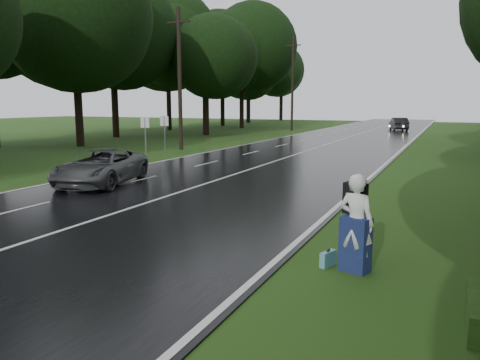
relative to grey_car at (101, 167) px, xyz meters
The scene contains 14 objects.
ground 7.71m from the grey_car, 60.31° to the right, with size 160.00×160.00×0.00m, color #254715.
road 13.88m from the grey_car, 74.09° to the left, with size 12.00×140.00×0.04m, color black.
lane_center 13.88m from the grey_car, 74.09° to the left, with size 0.12×140.00×0.01m, color silver.
grey_car is the anchor object (origin of this frame).
far_car 43.97m from the grey_car, 80.98° to the left, with size 1.61×4.62×1.52m, color black.
hitchhiker 12.43m from the grey_car, 25.94° to the right, with size 0.82×0.79×1.95m.
suitcase 11.94m from the grey_car, 26.92° to the right, with size 0.13×0.44×0.31m, color teal.
utility_pole_mid 14.33m from the grey_car, 109.16° to the left, with size 1.80×0.28×9.69m, color black, non-canonical shape.
utility_pole_far 38.52m from the grey_car, 97.01° to the left, with size 1.80×0.28×10.96m, color black, non-canonical shape.
road_sign_a 8.38m from the grey_car, 114.04° to the left, with size 0.59×0.10×2.45m, color white, non-canonical shape.
road_sign_b 10.20m from the grey_car, 109.53° to the left, with size 0.59×0.10×2.48m, color white, non-canonical shape.
tree_left_d 18.18m from the grey_car, 136.32° to the left, with size 10.30×10.30×16.10m, color black, non-canonical shape.
tree_left_e 29.44m from the grey_car, 110.74° to the left, with size 8.95×8.95×13.98m, color black, non-canonical shape.
tree_left_f 43.23m from the grey_car, 107.07° to the left, with size 11.74×11.74×18.35m, color black, non-canonical shape.
Camera 1 is at (8.95, -7.57, 3.28)m, focal length 34.32 mm.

